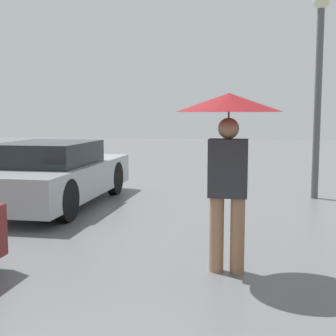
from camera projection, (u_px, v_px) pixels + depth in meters
pedestrian at (229, 130)px, 4.83m from camera, size 1.10×1.10×1.89m
parked_car_farthest at (53, 174)px, 8.59m from camera, size 1.72×4.13×1.17m
street_lamp at (319, 69)px, 9.04m from camera, size 0.33×0.33×3.98m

